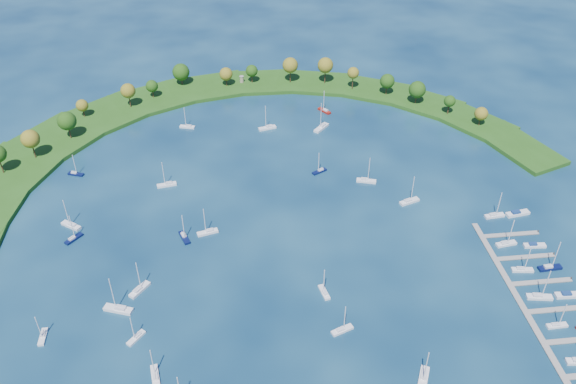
{
  "coord_description": "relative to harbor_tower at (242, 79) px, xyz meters",
  "views": [
    {
      "loc": [
        -17.26,
        -194.29,
        150.49
      ],
      "look_at": [
        5.0,
        5.0,
        4.0
      ],
      "focal_mm": 36.65,
      "sensor_mm": 36.0,
      "label": 1
    }
  ],
  "objects": [
    {
      "name": "ground",
      "position": [
        9.24,
        -117.31,
        -3.98
      ],
      "size": [
        700.0,
        700.0,
        0.0
      ],
      "primitive_type": "plane",
      "color": "#07203E",
      "rests_on": "ground"
    },
    {
      "name": "breakwater",
      "position": [
        -37.08,
        -68.59,
        -2.99
      ],
      "size": [
        286.74,
        247.64,
        2.0
      ],
      "color": "#235015",
      "rests_on": "ground"
    },
    {
      "name": "breakwater_trees",
      "position": [
        -4.99,
        -28.64,
        6.81
      ],
      "size": [
        235.53,
        90.44,
        15.5
      ],
      "color": "#382314",
      "rests_on": "breakwater"
    },
    {
      "name": "harbor_tower",
      "position": [
        0.0,
        0.0,
        0.0
      ],
      "size": [
        2.6,
        2.6,
        3.85
      ],
      "color": "gray",
      "rests_on": "breakwater"
    },
    {
      "name": "dock_system",
      "position": [
        94.54,
        -178.31,
        -3.63
      ],
      "size": [
        24.28,
        82.0,
        1.6
      ],
      "color": "gray",
      "rests_on": "ground"
    },
    {
      "name": "moored_boat_0",
      "position": [
        37.87,
        -54.35,
        -2.97
      ],
      "size": [
        8.85,
        9.51,
        14.94
      ],
      "rotation": [
        0.0,
        0.0,
        3.99
      ],
      "color": "white",
      "rests_on": "ground"
    },
    {
      "name": "moored_boat_1",
      "position": [
        -35.75,
        -197.06,
        -3.08
      ],
      "size": [
        3.58,
        8.16,
        11.6
      ],
      "rotation": [
        0.0,
        0.0,
        1.75
      ],
      "color": "white",
      "rests_on": "ground"
    },
    {
      "name": "moored_boat_2",
      "position": [
        10.5,
        -51.47,
        -3.03
      ],
      "size": [
        9.38,
        4.76,
        13.28
      ],
      "rotation": [
        0.0,
        0.0,
        3.4
      ],
      "color": "white",
      "rests_on": "ground"
    },
    {
      "name": "moored_boat_3",
      "position": [
        23.87,
        -185.78,
        -3.09
      ],
      "size": [
        7.87,
        4.73,
        11.19
      ],
      "rotation": [
        0.0,
        0.0,
        0.37
      ],
      "color": "white",
      "rests_on": "ground"
    },
    {
      "name": "moored_boat_4",
      "position": [
        42.29,
        -36.63,
        -3.07
      ],
      "size": [
        6.54,
        8.02,
        12.02
      ],
      "rotation": [
        0.0,
        0.0,
        2.18
      ],
      "color": "maroon",
      "rests_on": "ground"
    },
    {
      "name": "moored_boat_5",
      "position": [
        20.77,
        -168.33,
        -3.11
      ],
      "size": [
        3.51,
        7.51,
        10.65
      ],
      "rotation": [
        0.0,
        0.0,
        1.78
      ],
      "color": "white",
      "rests_on": "ground"
    },
    {
      "name": "moored_boat_6",
      "position": [
        -19.83,
        -130.94,
        -3.06
      ],
      "size": [
        8.67,
        4.38,
        12.28
      ],
      "rotation": [
        0.0,
        0.0,
        3.4
      ],
      "color": "white",
      "rests_on": "ground"
    },
    {
      "name": "moored_boat_7",
      "position": [
        -28.97,
        -133.05,
        -3.07
      ],
      "size": [
        4.99,
        8.43,
        11.98
      ],
      "rotation": [
        0.0,
        0.0,
        5.07
      ],
      "color": "#09123D",
      "rests_on": "ground"
    },
    {
      "name": "moored_boat_8",
      "position": [
        -43.8,
        -159.91,
        -3.04
      ],
      "size": [
        7.33,
        8.46,
        12.93
      ],
      "rotation": [
        0.0,
        0.0,
        0.91
      ],
      "color": "white",
      "rests_on": "ground"
    },
    {
      "name": "moored_boat_9",
      "position": [
        30.8,
        -93.24,
        -3.11
      ],
      "size": [
        7.27,
        5.2,
        10.55
      ],
      "rotation": [
        0.0,
        0.0,
        3.64
      ],
      "color": "#09123D",
      "rests_on": "ground"
    },
    {
      "name": "moored_boat_10",
      "position": [
        -72.99,
        -177.67,
        -3.11
      ],
      "size": [
        2.04,
        7.08,
        10.38
      ],
      "rotation": [
        0.0,
        0.0,
        4.72
      ],
      "color": "white",
      "rests_on": "ground"
    },
    {
      "name": "moored_boat_11",
      "position": [
        -37.68,
        -96.29,
        -3.06
      ],
      "size": [
        8.75,
        3.87,
        12.43
      ],
      "rotation": [
        0.0,
        0.0,
        3.33
      ],
      "color": "white",
      "rests_on": "ground"
    },
    {
      "name": "moored_boat_12",
      "position": [
        -30.06,
        -45.66,
        -3.09
      ],
      "size": [
        8.03,
        4.15,
        11.36
      ],
      "rotation": [
        0.0,
        0.0,
        2.87
      ],
      "color": "white",
      "rests_on": "ground"
    },
    {
      "name": "moored_boat_13",
      "position": [
        -42.9,
        -181.51,
        -3.11
      ],
      "size": [
        5.99,
        6.7,
        10.36
      ],
      "rotation": [
        0.0,
        0.0,
        4.03
      ],
      "color": "white",
      "rests_on": "ground"
    },
    {
      "name": "moored_boat_14",
      "position": [
        -49.98,
        -168.56,
        -2.98
      ],
      "size": [
        10.42,
        6.11,
        14.8
      ],
      "rotation": [
        0.0,
        0.0,
        2.79
      ],
      "color": "white",
      "rests_on": "ground"
    },
    {
      "name": "moored_boat_15",
      "position": [
        65.09,
        -120.08,
        -3.04
      ],
      "size": [
        9.21,
        5.35,
        13.07
      ],
      "rotation": [
        0.0,
        0.0,
        0.35
      ],
      "color": "white",
      "rests_on": "ground"
    },
    {
      "name": "moored_boat_17",
      "position": [
        44.7,
        -207.21,
        -3.01
      ],
      "size": [
        6.38,
        9.66,
        13.86
      ],
      "rotation": [
        0.0,
        0.0,
        4.28
      ],
      "color": "white",
      "rests_on": "ground"
    },
    {
      "name": "moored_boat_18",
      "position": [
        -71.93,
        -128.98,
        -3.09
      ],
      "size": [
        6.65,
        7.23,
        11.31
      ],
      "rotation": [
        0.0,
        0.0,
        0.86
      ],
      "color": "#09123D",
      "rests_on": "ground"
    },
    {
      "name": "moored_boat_19",
      "position": [
        -79.16,
        -83.11,
        -3.1
      ],
      "size": [
        7.56,
        4.43,
        10.74
      ],
      "rotation": [
        0.0,
        0.0,
        5.93
      ],
      "color": "#09123D",
      "rests_on": "ground"
    },
    {
      "name": "moored_boat_20",
      "position": [
        50.25,
        -103.07,
        -3.05
      ],
      "size": [
        9.01,
        4.82,
        12.75
      ],
      "rotation": [
        0.0,
        0.0,
        5.99
      ],
      "color": "white",
      "rests_on": "ground"
    },
    {
      "name": "moored_boat_21",
      "position": [
        -74.34,
        -120.68,
        -3.04
      ],
      "size": [
        8.68,
        7.22,
        13.08
      ],
      "rotation": [
        0.0,
        0.0,
        2.52
      ],
      "color": "white",
      "rests_on": "ground"
    },
    {
      "name": "docked_boat_2",
      "position": [
        94.78,
        -191.74,
        -3.11
      ],
      "size": [
        7.1,
        2.19,
        10.35
      ],
      "rotation": [
        0.0,
        0.0,
        0.03
      ],
      "color": "white",
      "rests_on": "ground"
    },
    {
      "name": "docked_boat_4",
      "position": [
        94.75,
        -178.89,
        -3.04
      ],
      "size": [
        9.13,
        3.88,
        13.0
      ],
      "rotation": [
        0.0,
        0.0,
        -0.16
      ],
      "color": "white",
      "rests_on": "ground"
    },
    {
      "name": "docked_boat_5",
      "position": [
        105.2,
        -179.21,
        -3.27
      ],
      "size": [
        9.55,
        3.12,
        1.92
      ],
      "rotation": [
        0.0,
        0.0,
        -0.05
      ],
      "color": "white",
      "rests_on": "ground"
    },
    {
      "name": "docked_boat_6",
      "position": [
        94.77,
        -165.22,
        -3.08
      ],
      "size": [
        8.06,
        3.17,
        11.53
      ],
      "rotation": [
        0.0,
        0.0,
        -0.13
      ],
      "color": "white",
      "rests_on": "ground"
    },
    {
      "name": "docked_boat_7",
      "position": [
        105.25,
        -165.37,
        -3.04
      ],
      "size": [
        8.91,
        2.94,
        12.92
      ],
      "rotation": [
        0.0,
        0.0,
        0.05
      ],
      "color": "#09123D",
      "rests_on": "ground"
    },
    {
      "name": "docked_boat_8",
      "position": [
        94.76,
        -150.69,
        -3.07
      ],
      "size": [
        8.47,
        3.45,
        12.1
      ],
      "rotation": [
        0.0,
        0.0,
        0.14
      ],
      "color": "white",
      "rests_on": "ground"
    },
    {
      "name": "docked_boat_9",
      "position": [
        105.22,
        -152.86,
        -3.34
      ],
      "size": [
        8.62,
        3.05,
        1.72
      ],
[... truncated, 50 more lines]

